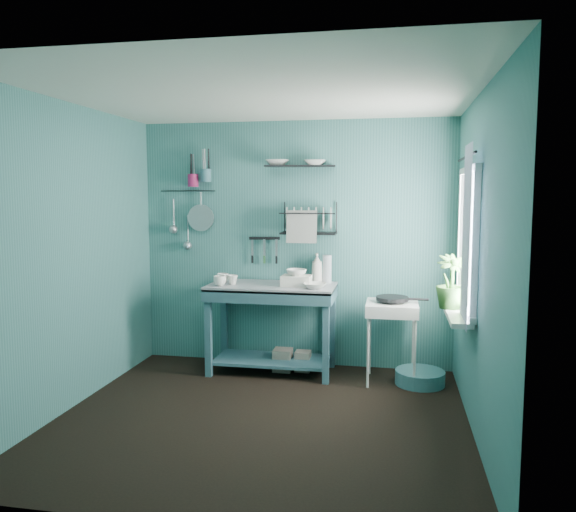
% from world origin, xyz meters
% --- Properties ---
extents(floor, '(3.20, 3.20, 0.00)m').
position_xyz_m(floor, '(0.00, 0.00, 0.00)').
color(floor, black).
rests_on(floor, ground).
extents(ceiling, '(3.20, 3.20, 0.00)m').
position_xyz_m(ceiling, '(0.00, 0.00, 2.50)').
color(ceiling, silver).
rests_on(ceiling, ground).
extents(wall_back, '(3.20, 0.00, 3.20)m').
position_xyz_m(wall_back, '(0.00, 1.50, 1.25)').
color(wall_back, '#387471').
rests_on(wall_back, ground).
extents(wall_front, '(3.20, 0.00, 3.20)m').
position_xyz_m(wall_front, '(0.00, -1.50, 1.25)').
color(wall_front, '#387471').
rests_on(wall_front, ground).
extents(wall_left, '(0.00, 3.00, 3.00)m').
position_xyz_m(wall_left, '(-1.60, 0.00, 1.25)').
color(wall_left, '#387471').
rests_on(wall_left, ground).
extents(wall_right, '(0.00, 3.00, 3.00)m').
position_xyz_m(wall_right, '(1.60, 0.00, 1.25)').
color(wall_right, '#387471').
rests_on(wall_right, ground).
extents(work_counter, '(1.29, 0.72, 0.88)m').
position_xyz_m(work_counter, '(-0.17, 1.17, 0.44)').
color(work_counter, '#325D6A').
rests_on(work_counter, floor).
extents(mug_left, '(0.12, 0.12, 0.10)m').
position_xyz_m(mug_left, '(-0.65, 1.01, 0.93)').
color(mug_left, white).
rests_on(mug_left, work_counter).
extents(mug_mid, '(0.14, 0.14, 0.09)m').
position_xyz_m(mug_mid, '(-0.55, 1.11, 0.93)').
color(mug_mid, white).
rests_on(mug_mid, work_counter).
extents(mug_right, '(0.17, 0.17, 0.10)m').
position_xyz_m(mug_right, '(-0.67, 1.17, 0.93)').
color(mug_right, white).
rests_on(mug_right, work_counter).
extents(wash_tub, '(0.28, 0.22, 0.10)m').
position_xyz_m(wash_tub, '(0.08, 1.15, 0.93)').
color(wash_tub, silver).
rests_on(wash_tub, work_counter).
extents(tub_bowl, '(0.20, 0.19, 0.06)m').
position_xyz_m(tub_bowl, '(0.08, 1.15, 1.01)').
color(tub_bowl, white).
rests_on(tub_bowl, wash_tub).
extents(soap_bottle, '(0.12, 0.12, 0.30)m').
position_xyz_m(soap_bottle, '(0.25, 1.37, 1.03)').
color(soap_bottle, silver).
rests_on(soap_bottle, work_counter).
extents(water_bottle, '(0.09, 0.09, 0.28)m').
position_xyz_m(water_bottle, '(0.35, 1.39, 1.02)').
color(water_bottle, silver).
rests_on(water_bottle, work_counter).
extents(counter_bowl, '(0.22, 0.22, 0.05)m').
position_xyz_m(counter_bowl, '(0.28, 1.02, 0.91)').
color(counter_bowl, white).
rests_on(counter_bowl, work_counter).
extents(hotplate_stand, '(0.54, 0.54, 0.76)m').
position_xyz_m(hotplate_stand, '(0.99, 1.08, 0.38)').
color(hotplate_stand, white).
rests_on(hotplate_stand, floor).
extents(frying_pan, '(0.30, 0.30, 0.03)m').
position_xyz_m(frying_pan, '(0.99, 1.08, 0.80)').
color(frying_pan, black).
rests_on(frying_pan, hotplate_stand).
extents(knife_strip, '(0.32, 0.07, 0.03)m').
position_xyz_m(knife_strip, '(-0.31, 1.47, 1.31)').
color(knife_strip, black).
rests_on(knife_strip, wall_back).
extents(dish_rack, '(0.58, 0.32, 0.32)m').
position_xyz_m(dish_rack, '(0.16, 1.37, 1.53)').
color(dish_rack, black).
rests_on(dish_rack, wall_back).
extents(upper_shelf, '(0.72, 0.29, 0.01)m').
position_xyz_m(upper_shelf, '(0.06, 1.40, 2.04)').
color(upper_shelf, black).
rests_on(upper_shelf, wall_back).
extents(shelf_bowl_left, '(0.25, 0.25, 0.06)m').
position_xyz_m(shelf_bowl_left, '(-0.16, 1.40, 2.02)').
color(shelf_bowl_left, white).
rests_on(shelf_bowl_left, upper_shelf).
extents(shelf_bowl_right, '(0.23, 0.23, 0.05)m').
position_xyz_m(shelf_bowl_right, '(0.22, 1.40, 2.03)').
color(shelf_bowl_right, white).
rests_on(shelf_bowl_right, upper_shelf).
extents(utensil_cup_magenta, '(0.11, 0.11, 0.13)m').
position_xyz_m(utensil_cup_magenta, '(-1.06, 1.42, 1.91)').
color(utensil_cup_magenta, '#9D1C51').
rests_on(utensil_cup_magenta, wall_back).
extents(utensil_cup_teal, '(0.11, 0.11, 0.13)m').
position_xyz_m(utensil_cup_teal, '(-0.92, 1.42, 1.95)').
color(utensil_cup_teal, '#386A75').
rests_on(utensil_cup_teal, wall_back).
extents(colander, '(0.28, 0.03, 0.28)m').
position_xyz_m(colander, '(-0.99, 1.45, 1.52)').
color(colander, '#A9ACB1').
rests_on(colander, wall_back).
extents(ladle_outer, '(0.01, 0.01, 0.30)m').
position_xyz_m(ladle_outer, '(-1.30, 1.46, 1.56)').
color(ladle_outer, '#A9ACB1').
rests_on(ladle_outer, wall_back).
extents(ladle_inner, '(0.01, 0.01, 0.30)m').
position_xyz_m(ladle_inner, '(-1.14, 1.46, 1.39)').
color(ladle_inner, '#A9ACB1').
rests_on(ladle_inner, wall_back).
extents(hook_rail, '(0.60, 0.01, 0.01)m').
position_xyz_m(hook_rail, '(-1.14, 1.47, 1.80)').
color(hook_rail, black).
rests_on(hook_rail, wall_back).
extents(window_glass, '(0.00, 1.10, 1.10)m').
position_xyz_m(window_glass, '(1.59, 0.45, 1.40)').
color(window_glass, white).
rests_on(window_glass, wall_right).
extents(windowsill, '(0.16, 0.95, 0.04)m').
position_xyz_m(windowsill, '(1.50, 0.45, 0.81)').
color(windowsill, white).
rests_on(windowsill, wall_right).
extents(curtain, '(0.00, 1.35, 1.35)m').
position_xyz_m(curtain, '(1.52, 0.15, 1.45)').
color(curtain, silver).
rests_on(curtain, wall_right).
extents(curtain_rod, '(0.02, 1.05, 0.02)m').
position_xyz_m(curtain_rod, '(1.54, 0.45, 2.05)').
color(curtain_rod, black).
rests_on(curtain_rod, wall_right).
extents(potted_plant, '(0.32, 0.32, 0.44)m').
position_xyz_m(potted_plant, '(1.46, 0.54, 1.05)').
color(potted_plant, '#39712D').
rests_on(potted_plant, windowsill).
extents(storage_tin_large, '(0.18, 0.18, 0.22)m').
position_xyz_m(storage_tin_large, '(-0.07, 1.22, 0.11)').
color(storage_tin_large, gray).
rests_on(storage_tin_large, floor).
extents(storage_tin_small, '(0.15, 0.15, 0.20)m').
position_xyz_m(storage_tin_small, '(0.13, 1.25, 0.10)').
color(storage_tin_small, gray).
rests_on(storage_tin_small, floor).
extents(floor_basin, '(0.46, 0.46, 0.13)m').
position_xyz_m(floor_basin, '(1.26, 1.05, 0.07)').
color(floor_basin, teal).
rests_on(floor_basin, floor).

